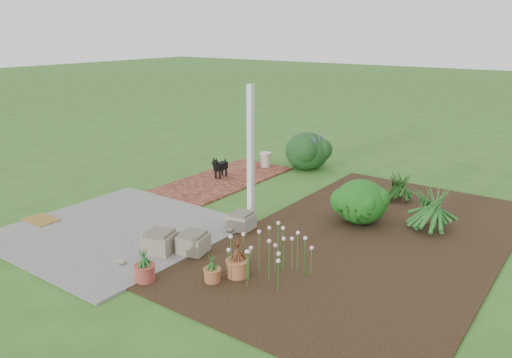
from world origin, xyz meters
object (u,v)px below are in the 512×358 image
Objects in this scene: evergreen_shrub at (361,201)px; black_dog at (220,166)px; stone_trough_near at (160,243)px; cream_ceramic_urn at (265,160)px.

black_dog is at bearing 171.02° from evergreen_shrub.
stone_trough_near is at bearing -68.70° from black_dog.
stone_trough_near is 3.66m from evergreen_shrub.
stone_trough_near is 1.26× the size of cream_ceramic_urn.
black_dog is 1.60× the size of cream_ceramic_urn.
black_dog reaches higher than cream_ceramic_urn.
stone_trough_near is 5.36m from cream_ceramic_urn.
black_dog is 0.59× the size of evergreen_shrub.
stone_trough_near is 4.10m from black_dog.
evergreen_shrub is at bearing -14.39° from black_dog.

